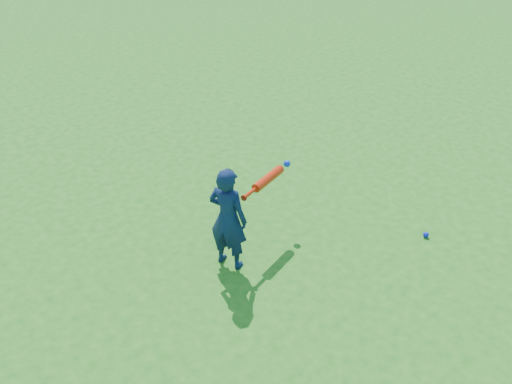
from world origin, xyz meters
TOP-DOWN VIEW (x-y plane):
  - ground at (0.00, 0.00)m, footprint 80.00×80.00m
  - child at (0.11, 0.35)m, footprint 0.42×0.50m
  - ground_ball_blue at (2.11, -0.64)m, footprint 0.06×0.06m
  - bat_swing at (0.78, 0.51)m, footprint 0.85×0.33m

SIDE VIEW (x-z plane):
  - ground at x=0.00m, z-range 0.00..0.00m
  - ground_ball_blue at x=2.11m, z-range 0.00..0.06m
  - child at x=0.11m, z-range 0.00..1.15m
  - bat_swing at x=0.78m, z-range 0.69..0.79m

